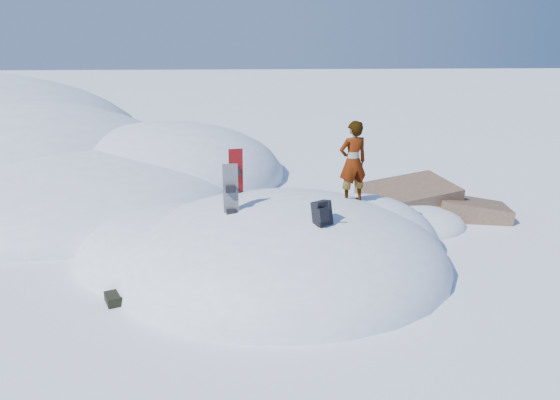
{
  "coord_description": "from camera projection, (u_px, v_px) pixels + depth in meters",
  "views": [
    {
      "loc": [
        -0.62,
        -10.43,
        4.73
      ],
      "look_at": [
        -0.03,
        0.3,
        1.38
      ],
      "focal_mm": 35.0,
      "sensor_mm": 36.0,
      "label": 1
    }
  ],
  "objects": [
    {
      "name": "rock_outcrop",
      "position": [
        415.0,
        216.0,
        14.45
      ],
      "size": [
        4.68,
        4.41,
        1.68
      ],
      "color": "brown",
      "rests_on": "ground"
    },
    {
      "name": "backpack",
      "position": [
        322.0,
        213.0,
        9.9
      ],
      "size": [
        0.43,
        0.47,
        0.52
      ],
      "rotation": [
        0.0,
        0.0,
        0.58
      ],
      "color": "black",
      "rests_on": "snow_mound"
    },
    {
      "name": "ground",
      "position": [
        282.0,
        267.0,
        11.39
      ],
      "size": [
        120.0,
        120.0,
        0.0
      ],
      "primitive_type": "plane",
      "color": "white",
      "rests_on": "ground"
    },
    {
      "name": "snowboard_red",
      "position": [
        236.0,
        185.0,
        11.71
      ],
      "size": [
        0.32,
        0.22,
        1.62
      ],
      "rotation": [
        0.0,
        0.0,
        0.19
      ],
      "color": "red",
      "rests_on": "snow_mound"
    },
    {
      "name": "person",
      "position": [
        353.0,
        162.0,
        11.31
      ],
      "size": [
        0.73,
        0.59,
        1.73
      ],
      "primitive_type": "imported",
      "rotation": [
        0.0,
        0.0,
        3.45
      ],
      "color": "slate",
      "rests_on": "snow_mound"
    },
    {
      "name": "snow_mound",
      "position": [
        274.0,
        263.0,
        11.61
      ],
      "size": [
        8.0,
        6.0,
        3.0
      ],
      "color": "white",
      "rests_on": "ground"
    },
    {
      "name": "gear_pile",
      "position": [
        126.0,
        295.0,
        9.96
      ],
      "size": [
        0.82,
        0.64,
        0.21
      ],
      "rotation": [
        0.0,
        0.0,
        0.42
      ],
      "color": "black",
      "rests_on": "ground"
    },
    {
      "name": "snowboard_dark",
      "position": [
        231.0,
        203.0,
        10.37
      ],
      "size": [
        0.3,
        0.2,
        1.54
      ],
      "rotation": [
        0.0,
        0.0,
        0.1
      ],
      "color": "black",
      "rests_on": "snow_mound"
    }
  ]
}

